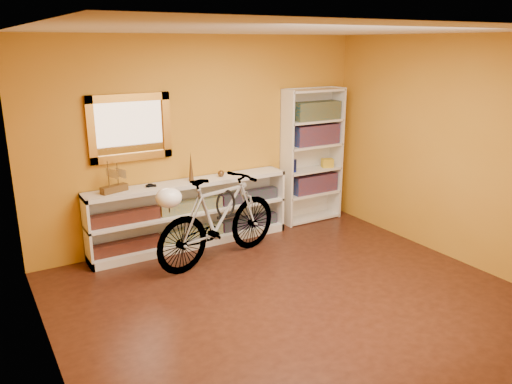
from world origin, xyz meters
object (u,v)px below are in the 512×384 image
bookcase (312,156)px  helmet (169,198)px  console_unit (191,214)px  bicycle (219,218)px

bookcase → helmet: size_ratio=6.69×
console_unit → bookcase: size_ratio=1.37×
bicycle → bookcase: bearing=-84.0°
helmet → bookcase: bearing=17.4°
console_unit → bicycle: bicycle is taller
bookcase → console_unit: bearing=-179.2°
bicycle → helmet: bearing=90.0°
console_unit → helmet: 1.06m
bookcase → helmet: bookcase is taller
bookcase → bicycle: bookcase is taller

